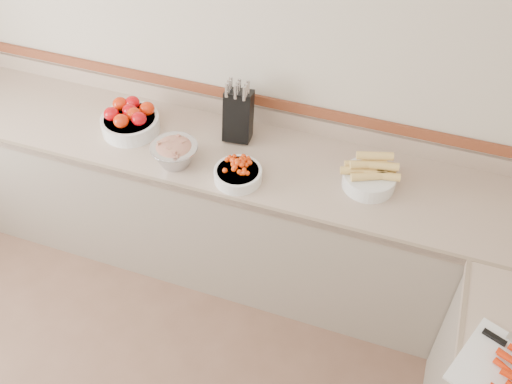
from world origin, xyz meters
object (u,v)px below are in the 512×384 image
(cherry_tomato_bowl, at_px, (238,173))
(corn_bowl, at_px, (370,176))
(rhubarb_bowl, at_px, (175,152))
(knife_block, at_px, (238,114))
(tomato_bowl, at_px, (130,120))

(cherry_tomato_bowl, xyz_separation_m, corn_bowl, (0.64, 0.18, 0.02))
(cherry_tomato_bowl, xyz_separation_m, rhubarb_bowl, (-0.35, 0.01, 0.03))
(knife_block, distance_m, corn_bowl, 0.78)
(knife_block, relative_size, cherry_tomato_bowl, 1.46)
(cherry_tomato_bowl, bearing_deg, tomato_bowl, 165.73)
(corn_bowl, bearing_deg, tomato_bowl, 179.87)
(cherry_tomato_bowl, height_order, corn_bowl, corn_bowl)
(corn_bowl, bearing_deg, rhubarb_bowl, -170.36)
(knife_block, height_order, rhubarb_bowl, knife_block)
(corn_bowl, bearing_deg, knife_block, 168.51)
(tomato_bowl, relative_size, rhubarb_bowl, 1.30)
(tomato_bowl, height_order, cherry_tomato_bowl, tomato_bowl)
(tomato_bowl, xyz_separation_m, rhubarb_bowl, (0.35, -0.17, 0.00))
(corn_bowl, height_order, rhubarb_bowl, corn_bowl)
(rhubarb_bowl, bearing_deg, knife_block, 54.05)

